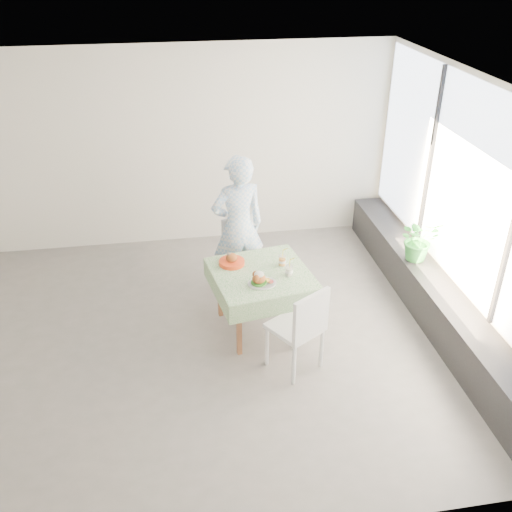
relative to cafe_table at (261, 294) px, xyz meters
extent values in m
plane|color=#625F5D|center=(-0.77, -0.13, -0.46)|extent=(6.00, 6.00, 0.00)
plane|color=white|center=(-0.77, -0.13, 2.34)|extent=(6.00, 6.00, 0.00)
cube|color=silver|center=(-0.77, 2.37, 0.94)|extent=(6.00, 0.02, 2.80)
cube|color=silver|center=(-0.77, -2.63, 0.94)|extent=(6.00, 0.02, 2.80)
cube|color=silver|center=(2.23, -0.13, 0.94)|extent=(0.02, 5.00, 2.80)
cube|color=#D1E0F9|center=(2.20, -0.13, 1.19)|extent=(0.01, 4.80, 2.18)
cube|color=black|center=(2.03, -0.13, -0.21)|extent=(0.40, 4.80, 0.50)
cube|color=brown|center=(0.00, 0.00, 0.25)|extent=(1.04, 1.04, 0.04)
cube|color=silver|center=(0.00, 0.00, 0.28)|extent=(1.20, 1.20, 0.01)
cube|color=white|center=(-0.04, 0.76, 0.04)|extent=(0.61, 0.61, 0.04)
cube|color=white|center=(-0.12, 0.95, 0.30)|extent=(0.45, 0.22, 0.47)
cube|color=white|center=(0.23, -0.72, 0.04)|extent=(0.65, 0.65, 0.04)
cube|color=white|center=(0.34, -0.90, 0.30)|extent=(0.42, 0.29, 0.47)
imported|color=#93BFEB|center=(-0.14, 0.82, 0.45)|extent=(0.74, 0.57, 1.81)
cylinder|color=white|center=(-0.03, -0.24, 0.29)|extent=(0.31, 0.31, 0.02)
cylinder|color=#195214|center=(-0.07, -0.24, 0.31)|extent=(0.17, 0.17, 0.02)
ellipsoid|color=brown|center=(-0.07, -0.24, 0.35)|extent=(0.14, 0.13, 0.11)
ellipsoid|color=white|center=(-0.07, -0.24, 0.40)|extent=(0.10, 0.10, 0.07)
cylinder|color=#A10F12|center=(0.06, -0.25, 0.31)|extent=(0.05, 0.05, 0.03)
cylinder|color=white|center=(0.26, 0.12, 0.34)|extent=(0.08, 0.08, 0.12)
cylinder|color=orange|center=(0.26, 0.12, 0.33)|extent=(0.07, 0.07, 0.09)
cylinder|color=white|center=(0.26, 0.12, 0.40)|extent=(0.09, 0.09, 0.01)
cylinder|color=yellow|center=(0.26, 0.12, 0.44)|extent=(0.01, 0.03, 0.16)
cylinder|color=white|center=(0.29, -0.11, 0.34)|extent=(0.08, 0.08, 0.12)
cylinder|color=white|center=(0.29, -0.11, 0.33)|extent=(0.07, 0.07, 0.09)
cylinder|color=white|center=(0.29, -0.11, 0.40)|extent=(0.09, 0.09, 0.01)
cylinder|color=yellow|center=(0.29, -0.11, 0.45)|extent=(0.01, 0.03, 0.16)
cylinder|color=red|center=(-0.30, 0.23, 0.30)|extent=(0.29, 0.29, 0.05)
cylinder|color=white|center=(-0.30, 0.23, 0.32)|extent=(0.25, 0.25, 0.02)
ellipsoid|color=brown|center=(-0.30, 0.23, 0.36)|extent=(0.13, 0.12, 0.11)
imported|color=#2A8034|center=(2.01, 0.41, 0.31)|extent=(0.49, 0.42, 0.54)
camera|label=1|loc=(-0.93, -5.29, 3.54)|focal=40.00mm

